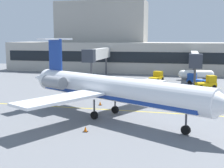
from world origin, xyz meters
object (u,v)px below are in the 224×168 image
pushback_tractor (208,83)px  fuel_tank (196,74)px  baggage_tug (195,79)px  belt_loader (157,76)px  regional_jet (109,88)px

pushback_tractor → fuel_tank: 10.65m
baggage_tug → fuel_tank: (0.30, 5.41, 0.31)m
baggage_tug → pushback_tractor: pushback_tractor is taller
pushback_tractor → belt_loader: size_ratio=0.99×
baggage_tug → fuel_tank: fuel_tank is taller
baggage_tug → fuel_tank: bearing=86.8°
pushback_tractor → belt_loader: pushback_tractor is taller
pushback_tractor → fuel_tank: (-1.80, 10.49, 0.21)m
regional_jet → fuel_tank: size_ratio=3.68×
regional_jet → pushback_tractor: regional_jet is taller
regional_jet → baggage_tug: regional_jet is taller
baggage_tug → regional_jet: bearing=-109.5°
baggage_tug → belt_loader: size_ratio=1.07×
regional_jet → fuel_tank: bearing=73.0°
regional_jet → belt_loader: regional_jet is taller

